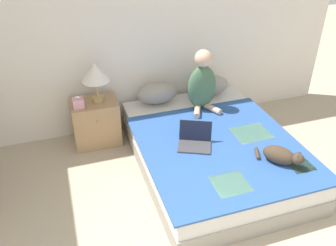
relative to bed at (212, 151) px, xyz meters
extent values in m
cube|color=white|center=(-0.59, 1.14, 1.08)|extent=(5.40, 0.05, 2.55)
cube|color=#9E998E|center=(0.00, 0.01, -0.10)|extent=(1.55, 2.13, 0.19)
cube|color=silver|center=(0.00, 0.01, 0.09)|extent=(1.52, 2.09, 0.19)
cube|color=#2D569E|center=(0.00, -0.20, 0.19)|extent=(1.59, 1.70, 0.02)
cube|color=#5B9384|center=(-0.17, -0.74, 0.20)|extent=(0.31, 0.30, 0.01)
cube|color=#5B9384|center=(0.41, -0.08, 0.20)|extent=(0.39, 0.33, 0.01)
cube|color=#5B9384|center=(0.58, -0.68, 0.20)|extent=(0.22, 0.29, 0.01)
ellipsoid|color=gray|center=(-0.35, 0.90, 0.33)|extent=(0.50, 0.29, 0.25)
ellipsoid|color=gray|center=(0.35, 0.90, 0.33)|extent=(0.50, 0.29, 0.25)
ellipsoid|color=#476B4C|center=(0.11, 0.61, 0.47)|extent=(0.35, 0.19, 0.54)
sphere|color=#DBB293|center=(0.11, 0.61, 0.83)|extent=(0.20, 0.20, 0.20)
cylinder|color=#DBB293|center=(0.02, 0.49, 0.24)|extent=(0.17, 0.25, 0.07)
cylinder|color=#DBB293|center=(0.21, 0.49, 0.24)|extent=(0.17, 0.25, 0.07)
ellipsoid|color=#473828|center=(0.40, -0.60, 0.29)|extent=(0.32, 0.34, 0.17)
sphere|color=#473828|center=(0.51, -0.74, 0.31)|extent=(0.11, 0.11, 0.11)
cone|color=#473828|center=(0.53, -0.72, 0.35)|extent=(0.05, 0.05, 0.05)
cone|color=#473828|center=(0.48, -0.76, 0.35)|extent=(0.05, 0.05, 0.05)
cylinder|color=#473828|center=(0.27, -0.44, 0.22)|extent=(0.10, 0.17, 0.04)
cube|color=#424247|center=(-0.27, -0.14, 0.21)|extent=(0.39, 0.33, 0.02)
cube|color=black|center=(-0.22, -0.02, 0.32)|extent=(0.32, 0.19, 0.21)
cube|color=tan|center=(-1.13, 0.87, 0.08)|extent=(0.54, 0.39, 0.55)
sphere|color=tan|center=(-1.13, 0.66, 0.20)|extent=(0.03, 0.03, 0.03)
cylinder|color=tan|center=(-1.07, 0.87, 0.38)|extent=(0.13, 0.13, 0.06)
cylinder|color=tan|center=(-1.07, 0.87, 0.51)|extent=(0.02, 0.02, 0.20)
cone|color=white|center=(-1.07, 0.87, 0.72)|extent=(0.31, 0.31, 0.21)
cube|color=#E09EB2|center=(-1.30, 0.79, 0.41)|extent=(0.12, 0.12, 0.11)
ellipsoid|color=white|center=(-1.30, 0.79, 0.48)|extent=(0.06, 0.04, 0.03)
camera|label=1|loc=(-1.43, -2.83, 2.31)|focal=38.00mm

